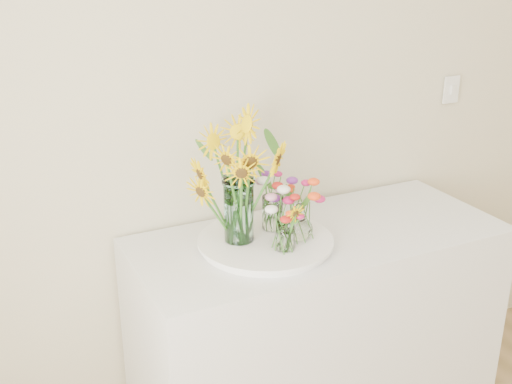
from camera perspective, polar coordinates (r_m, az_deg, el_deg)
counter at (r=2.62m, az=5.32°, el=-12.66°), size 1.40×0.60×0.90m
tray at (r=2.28m, az=0.86°, el=-4.59°), size 0.46×0.46×0.02m
mason_jar at (r=2.22m, az=-1.54°, el=-1.58°), size 0.13×0.13×0.24m
sunflower_bouquet at (r=2.18m, az=-1.57°, el=1.26°), size 0.83×0.83×0.48m
small_vase_a at (r=2.18m, az=2.61°, el=-3.89°), size 0.08×0.08×0.11m
wildflower_posy_a at (r=2.17m, az=2.63°, el=-2.82°), size 0.19×0.19×0.20m
small_vase_b at (r=2.26m, az=3.93°, el=-2.69°), size 0.09×0.09×0.13m
wildflower_posy_b at (r=2.24m, az=3.96°, el=-1.64°), size 0.22×0.22×0.22m
small_vase_c at (r=2.33m, az=1.47°, el=-1.89°), size 0.10×0.10×0.13m
wildflower_posy_c at (r=2.32m, az=1.48°, el=-0.87°), size 0.19×0.19×0.22m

